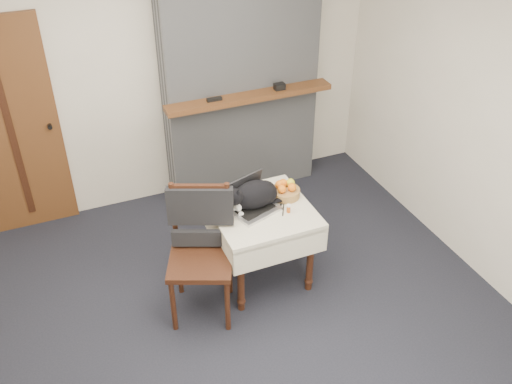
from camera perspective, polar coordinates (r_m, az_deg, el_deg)
ground at (r=4.52m, az=-3.41°, el=-13.48°), size 4.50×4.50×0.00m
room_shell at (r=3.84m, az=-6.70°, el=9.71°), size 4.52×4.01×2.61m
door at (r=5.42m, az=-23.29°, el=5.65°), size 0.82×0.10×2.00m
chimney at (r=5.49m, az=-1.57°, el=12.29°), size 1.62×0.48×2.60m
side_table at (r=4.57m, az=0.54°, el=-2.85°), size 0.78×0.78×0.70m
laptop at (r=4.47m, az=-0.57°, el=-0.92°), size 0.44×0.40×0.26m
cat at (r=4.46m, az=-0.12°, el=-0.27°), size 0.56×0.30×0.27m
cream_jar at (r=4.37m, az=-2.93°, el=-2.42°), size 0.06×0.06×0.07m
pill_bottle at (r=4.45m, az=3.27°, el=-1.64°), size 0.03×0.03×0.07m
fruit_basket at (r=4.63m, az=2.95°, el=0.16°), size 0.24×0.24×0.13m
desk_clutter at (r=4.57m, az=2.66°, el=-1.04°), size 0.12×0.12×0.01m
chair at (r=4.30m, az=-5.56°, el=-4.15°), size 0.63×0.62×1.07m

